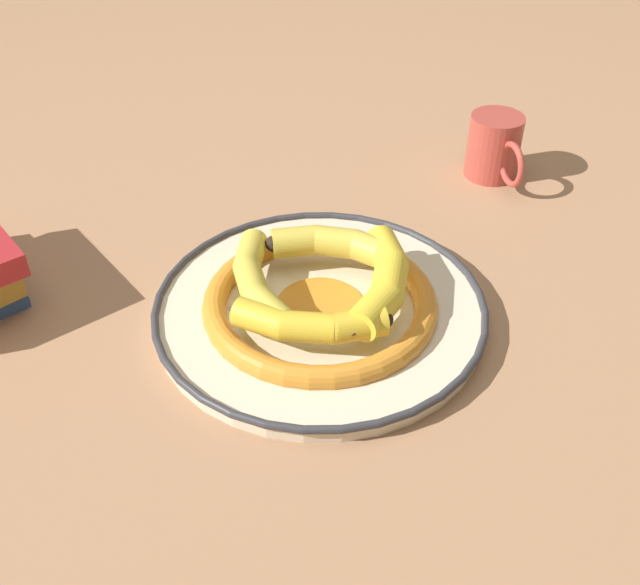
% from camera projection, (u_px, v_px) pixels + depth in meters
% --- Properties ---
extents(ground_plane, '(2.80, 2.80, 0.00)m').
position_uv_depth(ground_plane, '(307.00, 305.00, 0.90)').
color(ground_plane, '#A87A56').
extents(decorative_bowl, '(0.39, 0.39, 0.04)m').
position_uv_depth(decorative_bowl, '(320.00, 307.00, 0.87)').
color(decorative_bowl, beige).
rests_on(decorative_bowl, ground_plane).
extents(banana_a, '(0.11, 0.16, 0.04)m').
position_uv_depth(banana_a, '(337.00, 245.00, 0.90)').
color(banana_a, gold).
rests_on(banana_a, decorative_bowl).
extents(banana_b, '(0.19, 0.06, 0.03)m').
position_uv_depth(banana_b, '(256.00, 278.00, 0.85)').
color(banana_b, gold).
rests_on(banana_b, decorative_bowl).
extents(banana_c, '(0.10, 0.17, 0.03)m').
position_uv_depth(banana_c, '(306.00, 323.00, 0.79)').
color(banana_c, gold).
rests_on(banana_c, decorative_bowl).
extents(banana_d, '(0.18, 0.12, 0.04)m').
position_uv_depth(banana_d, '(383.00, 282.00, 0.84)').
color(banana_d, yellow).
rests_on(banana_d, decorative_bowl).
extents(coffee_mug, '(0.13, 0.08, 0.09)m').
position_uv_depth(coffee_mug, '(495.00, 146.00, 1.10)').
color(coffee_mug, '#B24238').
rests_on(coffee_mug, ground_plane).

